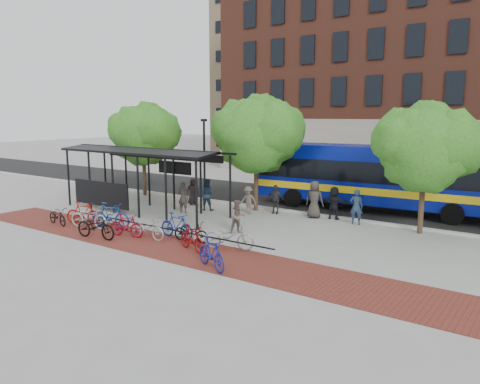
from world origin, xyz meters
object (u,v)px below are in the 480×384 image
Objects in this scene: bike_1 at (83,213)px; bike_3 at (110,215)px; pedestrian_3 at (248,200)px; pedestrian_8 at (238,217)px; pedestrian_4 at (275,199)px; tree_b at (258,131)px; bike_6 at (147,228)px; bike_9 at (192,238)px; pedestrian_0 at (193,191)px; pedestrian_5 at (334,203)px; bike_11 at (211,253)px; bike_7 at (177,226)px; tree_c at (428,145)px; bus at (375,174)px; bike_5 at (126,225)px; bike_0 at (58,216)px; pedestrian_6 at (314,199)px; bus_shelter at (142,158)px; pedestrian_7 at (356,207)px; bike_10 at (229,236)px; bike_8 at (191,232)px; bike_4 at (96,226)px; pedestrian_1 at (183,197)px; pedestrian_2 at (207,195)px; tree_a at (144,132)px; lamp_post_left at (204,158)px; bike_2 at (89,217)px.

bike_1 is 0.89× the size of bike_3.
pedestrian_3 is 0.99× the size of pedestrian_8.
tree_b is at bearing 161.02° from pedestrian_4.
bike_9 is (2.79, -0.23, 0.03)m from bike_6.
pedestrian_5 is (8.63, 1.21, 0.05)m from pedestrian_0.
bike_11 is (4.80, -1.49, 0.07)m from bike_6.
pedestrian_3 reaches higher than bike_7.
pedestrian_8 is at bearing -93.36° from pedestrian_4.
tree_c is at bearing -12.73° from pedestrian_4.
bus is 7.97× the size of bike_5.
bike_0 is (-15.17, -8.63, -3.62)m from tree_c.
bike_6 is 0.97× the size of pedestrian_6.
bus_shelter is 5.52m from bike_0.
bike_7 is 8.95m from pedestrian_7.
tree_b reaches higher than bike_10.
bike_1 is at bearing -144.10° from pedestrian_4.
pedestrian_8 is at bearing -25.53° from bike_8.
bus_shelter reaches higher than bike_4.
pedestrian_4 reaches higher than pedestrian_8.
tree_c is at bearing -54.87° from bike_6.
bike_3 is at bearing -135.91° from pedestrian_4.
tree_c is at bearing -178.81° from pedestrian_1.
pedestrian_2 reaches higher than bike_1.
pedestrian_6 reaches higher than pedestrian_7.
tree_a is 14.68m from bike_10.
tree_c is at bearing -1.10° from lamp_post_left.
pedestrian_3 is 0.78× the size of pedestrian_6.
tree_c is 3.01× the size of pedestrian_6.
pedestrian_8 is at bearing -39.61° from lamp_post_left.
pedestrian_7 reaches higher than bike_3.
bike_7 is at bearing -54.43° from bike_6.
bike_0 is at bearing 109.27° from bike_11.
bike_1 is (-1.22, -8.00, -2.20)m from lamp_post_left.
bike_2 is at bearing 53.21° from bike_4.
pedestrian_1 is (-12.05, -2.89, -3.20)m from tree_c.
bike_9 reaches higher than bike_5.
pedestrian_3 is at bearing 3.70° from bike_8.
tree_b is 3.78× the size of bike_5.
bike_3 is 1.29× the size of pedestrian_4.
tree_b is 3.86m from pedestrian_4.
bike_11 is at bearing 89.39° from pedestrian_5.
bike_3 is (-8.85, -11.37, -1.48)m from bus.
pedestrian_8 is at bearing 66.46° from pedestrian_5.
bike_0 is 11.28m from pedestrian_4.
bike_5 is 2.30m from bike_7.
pedestrian_1 is at bearing -114.04° from pedestrian_0.
pedestrian_7 reaches higher than bike_9.
bike_6 is at bearing 82.41° from bike_10.
bus is at bearing -66.25° from bike_1.
bike_8 is at bearing 66.09° from pedestrian_6.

